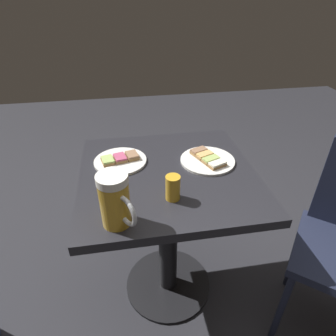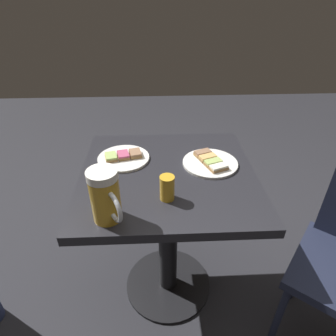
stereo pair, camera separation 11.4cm
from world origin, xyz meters
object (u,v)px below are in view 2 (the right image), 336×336
(plate_near, at_px, (210,162))
(plate_far, at_px, (124,157))
(beer_mug, at_px, (106,196))
(beer_glass_small, at_px, (167,188))

(plate_near, distance_m, plate_far, 0.37)
(plate_near, bearing_deg, plate_far, -8.85)
(beer_mug, height_order, beer_glass_small, beer_mug)
(beer_mug, xyz_separation_m, beer_glass_small, (-0.19, -0.09, -0.04))
(plate_near, relative_size, beer_glass_small, 2.50)
(plate_near, relative_size, beer_mug, 1.27)
(plate_far, distance_m, beer_glass_small, 0.33)
(plate_far, bearing_deg, beer_glass_small, 122.52)
(plate_near, height_order, plate_far, same)
(plate_near, relative_size, plate_far, 1.04)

